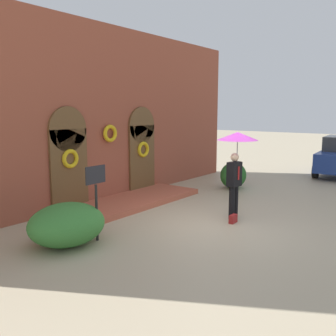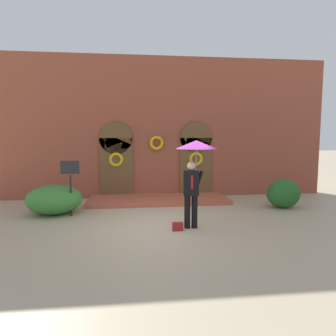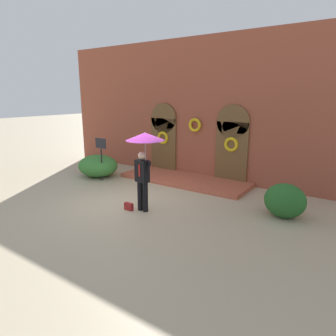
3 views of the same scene
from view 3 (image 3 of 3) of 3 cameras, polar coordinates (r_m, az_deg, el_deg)
name	(u,v)px [view 3 (image 3 of 3)]	position (r m, az deg, el deg)	size (l,w,h in m)	color
ground_plane	(134,204)	(9.69, -6.50, -6.80)	(80.00, 80.00, 0.00)	tan
building_facade	(199,113)	(12.52, 5.89, 10.43)	(14.00, 2.30, 5.60)	brown
person_with_umbrella	(144,148)	(8.54, -4.53, 3.78)	(1.10, 1.10, 2.36)	black
handbag	(129,206)	(9.18, -7.49, -7.27)	(0.28, 0.12, 0.22)	maroon
sign_post	(101,152)	(12.26, -12.62, 2.97)	(0.56, 0.06, 1.72)	black
shrub_left	(98,166)	(13.04, -13.18, 0.42)	(1.73, 1.54, 0.92)	#387A33
shrub_right	(285,201)	(9.08, 21.37, -5.82)	(1.15, 0.93, 0.98)	#235B23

